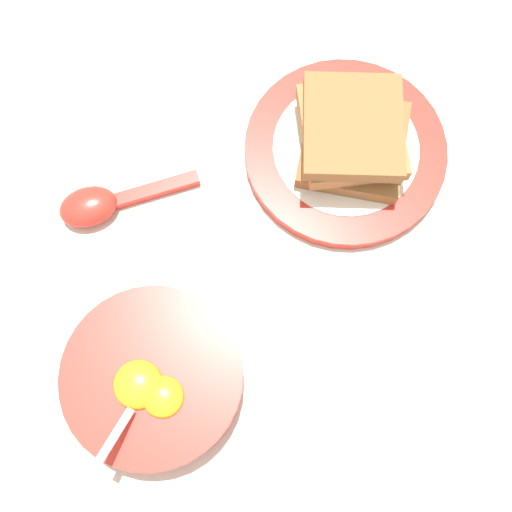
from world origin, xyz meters
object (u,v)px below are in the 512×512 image
Objects in this scene: egg_bowl at (154,378)px; toast_plate at (345,151)px; soup_spoon at (101,204)px; toast_sandwich at (353,135)px.

egg_bowl is 0.30m from toast_plate.
egg_bowl is 0.78× the size of toast_plate.
soup_spoon reaches higher than toast_plate.
soup_spoon is at bearing -56.41° from toast_plate.
toast_plate is 1.61× the size of soup_spoon.
toast_sandwich is 0.26m from soup_spoon.
soup_spoon is at bearing -56.51° from toast_sandwich.
toast_sandwich is at bearing 113.22° from toast_plate.
egg_bowl is at bearing -18.35° from toast_plate.
toast_sandwich is at bearing 161.30° from egg_bowl.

